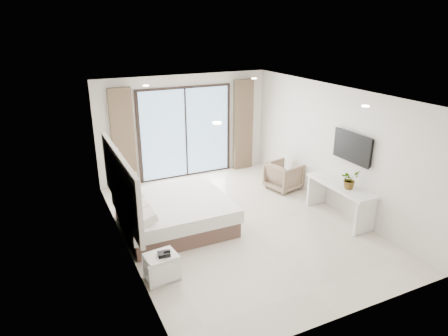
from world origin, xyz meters
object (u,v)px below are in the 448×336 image
at_px(bed, 174,213).
at_px(nightstand, 162,267).
at_px(armchair, 284,175).
at_px(console_desk, 340,193).

distance_m(bed, nightstand, 1.77).
bearing_deg(armchair, bed, 89.45).
xyz_separation_m(bed, console_desk, (3.29, -1.11, 0.26)).
bearing_deg(bed, armchair, 12.85).
relative_size(nightstand, armchair, 0.72).
bearing_deg(console_desk, armchair, 95.97).
distance_m(nightstand, armchair, 4.49).
relative_size(bed, armchair, 2.81).
bearing_deg(bed, nightstand, -115.00).
height_order(nightstand, console_desk, console_desk).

